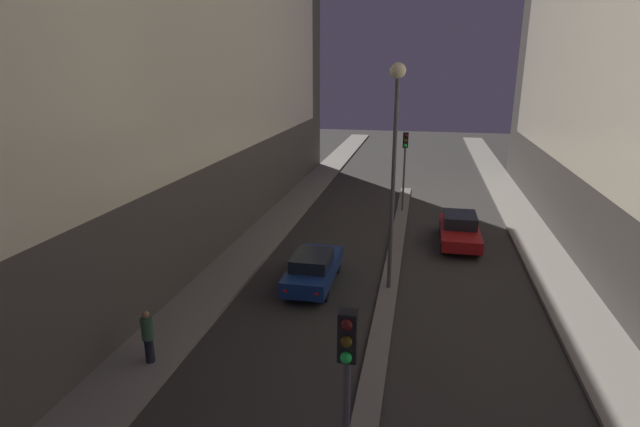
% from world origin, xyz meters
% --- Properties ---
extents(median_strip, '(0.71, 30.59, 0.14)m').
position_xyz_m(median_strip, '(0.00, 16.30, 0.07)').
color(median_strip, '#66605B').
rests_on(median_strip, ground).
extents(traffic_light_near, '(0.32, 0.42, 4.81)m').
position_xyz_m(traffic_light_near, '(0.00, 2.68, 3.66)').
color(traffic_light_near, '#4C4C51').
rests_on(traffic_light_near, median_strip).
extents(traffic_light_mid, '(0.32, 0.42, 4.81)m').
position_xyz_m(traffic_light_mid, '(0.00, 25.63, 3.66)').
color(traffic_light_mid, '#4C4C51').
rests_on(traffic_light_mid, median_strip).
extents(street_lamp, '(0.58, 0.58, 8.77)m').
position_xyz_m(street_lamp, '(0.00, 14.19, 6.37)').
color(street_lamp, '#4C4C51').
rests_on(street_lamp, median_strip).
extents(car_left_lane, '(1.74, 4.46, 1.48)m').
position_xyz_m(car_left_lane, '(-3.12, 14.05, 0.75)').
color(car_left_lane, navy).
rests_on(car_left_lane, ground).
extents(car_right_lane, '(1.90, 4.71, 1.50)m').
position_xyz_m(car_right_lane, '(3.12, 20.52, 0.76)').
color(car_right_lane, maroon).
rests_on(car_right_lane, ground).
extents(pedestrian_on_left_sidewalk, '(0.36, 0.36, 1.68)m').
position_xyz_m(pedestrian_on_left_sidewalk, '(-6.71, 7.35, 1.04)').
color(pedestrian_on_left_sidewalk, black).
rests_on(pedestrian_on_left_sidewalk, sidewalk_left).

